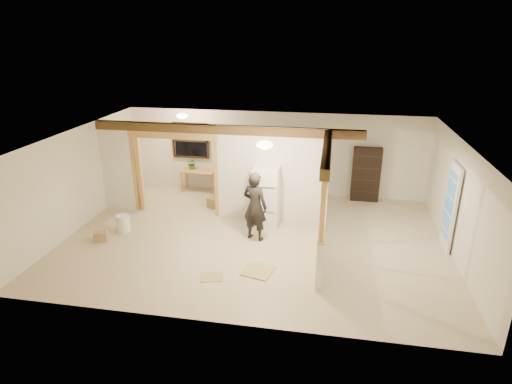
% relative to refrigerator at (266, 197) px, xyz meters
% --- Properties ---
extents(floor, '(9.00, 6.50, 0.01)m').
position_rel_refrigerator_xyz_m(floor, '(-0.14, -0.83, -0.79)').
color(floor, '#BEAB8D').
rests_on(floor, ground).
extents(ceiling, '(9.00, 6.50, 0.01)m').
position_rel_refrigerator_xyz_m(ceiling, '(-0.14, -0.83, 1.72)').
color(ceiling, white).
extents(wall_back, '(9.00, 0.01, 2.50)m').
position_rel_refrigerator_xyz_m(wall_back, '(-0.14, 2.42, 0.47)').
color(wall_back, silver).
rests_on(wall_back, floor).
extents(wall_front, '(9.00, 0.01, 2.50)m').
position_rel_refrigerator_xyz_m(wall_front, '(-0.14, -4.08, 0.47)').
color(wall_front, silver).
rests_on(wall_front, floor).
extents(wall_left, '(0.01, 6.50, 2.50)m').
position_rel_refrigerator_xyz_m(wall_left, '(-4.64, -0.83, 0.47)').
color(wall_left, silver).
rests_on(wall_left, floor).
extents(wall_right, '(0.01, 6.50, 2.50)m').
position_rel_refrigerator_xyz_m(wall_right, '(4.36, -0.83, 0.47)').
color(wall_right, silver).
rests_on(wall_right, floor).
extents(partition_left_stub, '(0.90, 0.12, 2.50)m').
position_rel_refrigerator_xyz_m(partition_left_stub, '(-4.19, 0.37, 0.47)').
color(partition_left_stub, silver).
rests_on(partition_left_stub, floor).
extents(partition_center, '(2.80, 0.12, 2.50)m').
position_rel_refrigerator_xyz_m(partition_center, '(0.06, 0.37, 0.47)').
color(partition_center, silver).
rests_on(partition_center, floor).
extents(doorway_frame, '(2.46, 0.14, 2.20)m').
position_rel_refrigerator_xyz_m(doorway_frame, '(-2.54, 0.37, 0.32)').
color(doorway_frame, tan).
rests_on(doorway_frame, floor).
extents(header_beam_back, '(7.00, 0.18, 0.22)m').
position_rel_refrigerator_xyz_m(header_beam_back, '(-1.14, 0.37, 1.60)').
color(header_beam_back, brown).
rests_on(header_beam_back, ceiling).
extents(header_beam_right, '(0.18, 3.30, 0.22)m').
position_rel_refrigerator_xyz_m(header_beam_right, '(1.46, -1.23, 1.60)').
color(header_beam_right, brown).
rests_on(header_beam_right, ceiling).
extents(pony_wall, '(0.12, 3.20, 1.00)m').
position_rel_refrigerator_xyz_m(pony_wall, '(1.46, -1.23, -0.28)').
color(pony_wall, silver).
rests_on(pony_wall, floor).
extents(stud_partition, '(0.14, 3.20, 1.32)m').
position_rel_refrigerator_xyz_m(stud_partition, '(1.46, -1.23, 0.88)').
color(stud_partition, tan).
rests_on(stud_partition, pony_wall).
extents(window_back, '(1.12, 0.10, 1.10)m').
position_rel_refrigerator_xyz_m(window_back, '(-2.74, 2.34, 0.77)').
color(window_back, black).
rests_on(window_back, wall_back).
extents(french_door, '(0.12, 0.86, 2.00)m').
position_rel_refrigerator_xyz_m(french_door, '(4.28, -0.43, 0.22)').
color(french_door, white).
rests_on(french_door, floor).
extents(ceiling_dome_main, '(0.36, 0.36, 0.16)m').
position_rel_refrigerator_xyz_m(ceiling_dome_main, '(0.16, -1.33, 1.70)').
color(ceiling_dome_main, '#FFEABF').
rests_on(ceiling_dome_main, ceiling).
extents(ceiling_dome_util, '(0.32, 0.32, 0.14)m').
position_rel_refrigerator_xyz_m(ceiling_dome_util, '(-2.64, 1.47, 1.70)').
color(ceiling_dome_util, '#FFEABF').
rests_on(ceiling_dome_util, ceiling).
extents(hanging_bulb, '(0.07, 0.07, 0.07)m').
position_rel_refrigerator_xyz_m(hanging_bulb, '(-2.14, 0.77, 1.40)').
color(hanging_bulb, '#FFD88C').
rests_on(hanging_bulb, ceiling).
extents(refrigerator, '(0.64, 0.62, 1.56)m').
position_rel_refrigerator_xyz_m(refrigerator, '(0.00, 0.00, 0.00)').
color(refrigerator, white).
rests_on(refrigerator, floor).
extents(woman, '(0.71, 0.58, 1.69)m').
position_rel_refrigerator_xyz_m(woman, '(-0.13, -0.83, 0.06)').
color(woman, black).
rests_on(woman, floor).
extents(work_table, '(1.12, 0.63, 0.68)m').
position_rel_refrigerator_xyz_m(work_table, '(-2.44, 2.10, -0.44)').
color(work_table, tan).
rests_on(work_table, floor).
extents(potted_plant, '(0.33, 0.30, 0.35)m').
position_rel_refrigerator_xyz_m(potted_plant, '(-2.67, 2.19, 0.07)').
color(potted_plant, '#2E6833').
rests_on(potted_plant, work_table).
extents(shop_vac, '(0.54, 0.54, 0.56)m').
position_rel_refrigerator_xyz_m(shop_vac, '(-4.20, 0.89, -0.50)').
color(shop_vac, '#A31612').
rests_on(shop_vac, floor).
extents(bookshelf, '(0.80, 0.27, 1.60)m').
position_rel_refrigerator_xyz_m(bookshelf, '(2.60, 2.22, 0.02)').
color(bookshelf, black).
rests_on(bookshelf, floor).
extents(bucket, '(0.40, 0.40, 0.42)m').
position_rel_refrigerator_xyz_m(bucket, '(-3.46, -0.99, -0.57)').
color(bucket, silver).
rests_on(bucket, floor).
extents(box_util_a, '(0.39, 0.36, 0.28)m').
position_rel_refrigerator_xyz_m(box_util_a, '(-1.65, 0.92, -0.64)').
color(box_util_a, '#9D7D4C').
rests_on(box_util_a, floor).
extents(box_util_b, '(0.34, 0.34, 0.24)m').
position_rel_refrigerator_xyz_m(box_util_b, '(-4.01, 1.04, -0.66)').
color(box_util_b, '#9D7D4C').
rests_on(box_util_b, floor).
extents(box_front, '(0.35, 0.33, 0.23)m').
position_rel_refrigerator_xyz_m(box_front, '(-3.76, -1.59, -0.67)').
color(box_front, '#9D7D4C').
rests_on(box_front, floor).
extents(floor_panel_near, '(0.71, 0.71, 0.02)m').
position_rel_refrigerator_xyz_m(floor_panel_near, '(0.20, -2.31, -0.77)').
color(floor_panel_near, tan).
rests_on(floor_panel_near, floor).
extents(floor_panel_far, '(0.54, 0.47, 0.01)m').
position_rel_refrigerator_xyz_m(floor_panel_far, '(-0.70, -2.70, -0.77)').
color(floor_panel_far, tan).
rests_on(floor_panel_far, floor).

